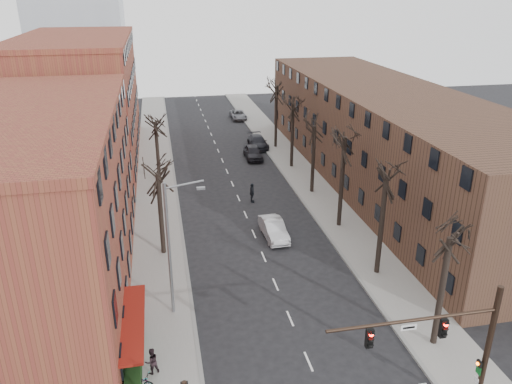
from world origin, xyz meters
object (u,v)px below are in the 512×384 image
parked_car_mid (258,142)px  bicycle (138,381)px  parked_car_near (253,152)px  silver_sedan (274,229)px

parked_car_mid → bicycle: (-14.54, -40.80, -0.12)m
parked_car_near → parked_car_mid: 4.68m
silver_sedan → parked_car_near: (2.29, 20.90, 0.05)m
parked_car_near → bicycle: size_ratio=2.54×
silver_sedan → parked_car_mid: (3.79, 25.34, -0.00)m
parked_car_near → bicycle: bearing=-109.3°
parked_car_near → bicycle: 38.63m
bicycle → silver_sedan: bearing=-7.3°
silver_sedan → parked_car_mid: size_ratio=0.88×
silver_sedan → bicycle: silver_sedan is taller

